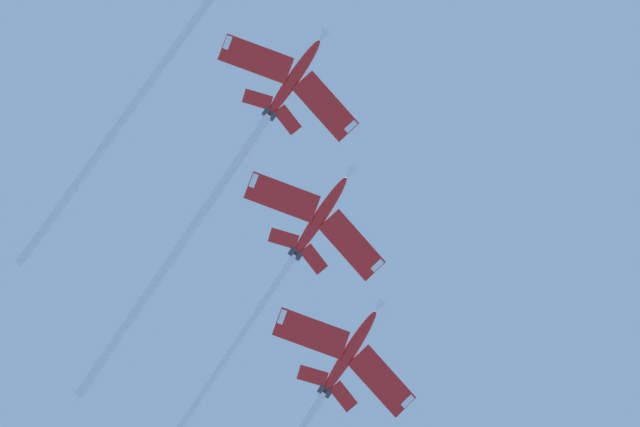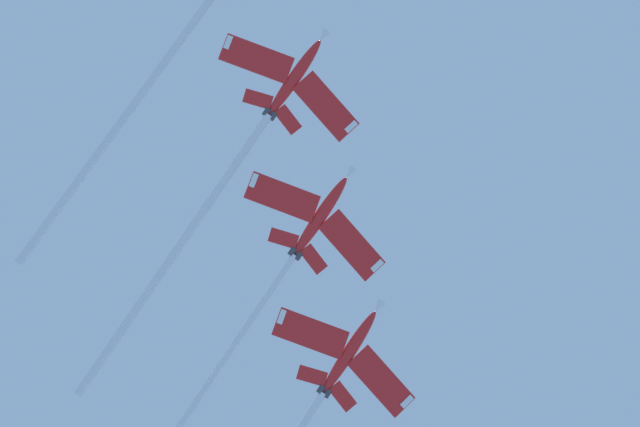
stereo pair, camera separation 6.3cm
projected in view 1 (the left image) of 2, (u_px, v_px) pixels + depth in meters
The scene contains 3 objects.
jet_lead at pixel (196, 19), 148.35m from camera, with size 27.14×53.25×18.34m.
jet_second at pixel (235, 165), 147.70m from camera, with size 25.60×50.13×16.59m.
jet_third at pixel (275, 285), 146.48m from camera, with size 26.22×50.99×17.72m.
Camera 1 is at (-12.07, 27.98, 1.53)m, focal length 66.76 mm.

